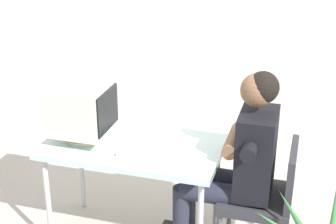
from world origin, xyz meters
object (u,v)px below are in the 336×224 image
office_chair (266,194)px  person_seated (236,160)px  keyboard (138,141)px  desk (133,152)px  crt_monitor (82,108)px

office_chair → person_seated: (-0.20, 0.00, 0.21)m
keyboard → person_seated: size_ratio=0.34×
desk → crt_monitor: (-0.33, -0.04, 0.28)m
keyboard → person_seated: (0.64, 0.02, -0.05)m
desk → keyboard: size_ratio=2.59×
desk → office_chair: (0.86, 0.04, -0.19)m
crt_monitor → desk: bearing=6.2°
office_chair → person_seated: person_seated is taller
office_chair → desk: bearing=-177.3°
crt_monitor → person_seated: size_ratio=0.30×
desk → person_seated: size_ratio=0.89×
desk → office_chair: 0.88m
crt_monitor → office_chair: 1.28m
keyboard → office_chair: 0.87m
desk → keyboard: 0.08m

